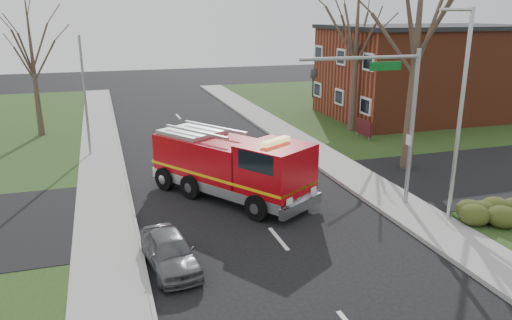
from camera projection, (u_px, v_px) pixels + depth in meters
name	position (u px, v px, depth m)	size (l,w,h in m)	color
ground	(279.00, 239.00, 18.81)	(120.00, 120.00, 0.00)	black
sidewalk_right	(420.00, 218.00, 20.57)	(2.40, 80.00, 0.15)	gray
sidewalk_left	(108.00, 261.00, 17.00)	(2.40, 80.00, 0.15)	gray
brick_building	(426.00, 72.00, 39.69)	(15.40, 10.40, 7.25)	brown
health_center_sign	(363.00, 127.00, 33.01)	(0.12, 2.00, 1.40)	#430F14
hedge_corner	(494.00, 207.00, 20.32)	(2.80, 2.00, 0.90)	#2D3914
bare_tree_near	(418.00, 29.00, 24.92)	(6.00, 6.00, 12.00)	#372A20
bare_tree_far	(357.00, 39.00, 33.84)	(5.25, 5.25, 10.50)	#372A20
bare_tree_left	(32.00, 54.00, 32.63)	(4.50, 4.50, 9.00)	#372A20
traffic_signal_mast	(387.00, 102.00, 20.34)	(5.29, 0.18, 6.80)	gray
streetlight_pole	(459.00, 112.00, 19.11)	(1.48, 0.16, 8.40)	#B7BABF
utility_pole_far	(85.00, 97.00, 28.65)	(0.14, 0.14, 7.00)	gray
fire_engine	(232.00, 168.00, 22.63)	(6.47, 8.05, 3.16)	#A2070E
parked_car_maroon	(170.00, 251.00, 16.51)	(1.45, 3.60, 1.23)	#53555A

